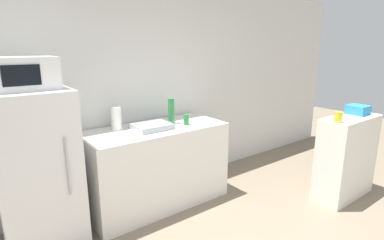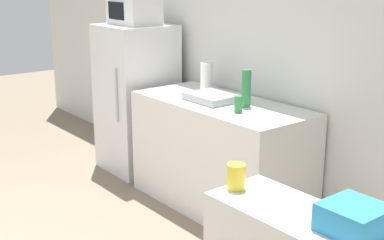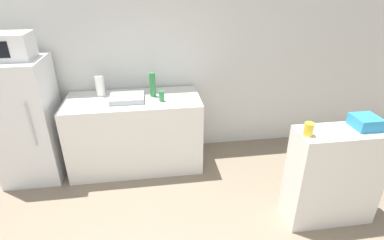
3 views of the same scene
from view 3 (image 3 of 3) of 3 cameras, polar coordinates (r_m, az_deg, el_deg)
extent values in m
cube|color=silver|center=(3.96, -13.23, 11.08)|extent=(8.00, 0.06, 2.60)
cube|color=silver|center=(3.99, -28.96, -0.16)|extent=(0.65, 0.65, 1.47)
cylinder|color=#B7B7BC|center=(3.60, -28.31, -0.79)|extent=(0.02, 0.02, 0.51)
cube|color=white|center=(3.74, -31.87, 11.86)|extent=(0.49, 0.34, 0.27)
cube|color=silver|center=(3.87, -10.66, -2.40)|extent=(1.62, 0.72, 0.93)
cube|color=#9EA3A8|center=(3.63, -12.28, 4.16)|extent=(0.40, 0.34, 0.06)
cylinder|color=#2D7F42|center=(3.66, -7.51, 6.69)|extent=(0.07, 0.07, 0.30)
cylinder|color=#2D7F42|center=(3.53, -5.82, 4.56)|extent=(0.06, 0.06, 0.13)
cube|color=white|center=(3.27, 25.32, -9.66)|extent=(0.87, 0.35, 1.01)
cube|color=#2D8EC6|center=(3.15, 30.13, -0.34)|extent=(0.22, 0.22, 0.11)
cylinder|color=yellow|center=(2.78, 21.34, -1.65)|extent=(0.08, 0.08, 0.12)
cylinder|color=white|center=(3.83, -17.10, 6.30)|extent=(0.11, 0.11, 0.25)
camera|label=1|loc=(1.99, -76.88, -8.60)|focal=28.00mm
camera|label=2|loc=(3.04, 70.36, 2.76)|focal=50.00mm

